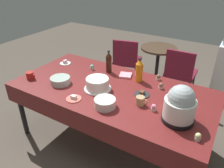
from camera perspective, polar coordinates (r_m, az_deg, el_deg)
The scene contains 23 objects.
ground at distance 2.85m, azimuth 0.00°, elevation -14.16°, with size 9.00×9.00×0.00m, color brown.
potluck_table at distance 2.43m, azimuth 0.00°, elevation -2.30°, with size 2.20×1.10×0.75m.
frosted_layer_cake at distance 2.36m, azimuth -3.80°, elevation 0.01°, with size 0.30×0.30×0.13m.
slow_cooker at distance 1.93m, azimuth 17.28°, elevation -5.33°, with size 0.28×0.28×0.35m.
glass_salad_bowl at distance 2.55m, azimuth -13.33°, elevation 0.92°, with size 0.22×0.22×0.08m, color #B2C6BC.
ceramic_snack_bowl at distance 2.08m, azimuth -1.85°, elevation -4.95°, with size 0.21×0.21×0.09m, color silver.
dessert_plate_white at distance 3.06m, azimuth -12.09°, elevation 5.44°, with size 0.15×0.15×0.05m.
dessert_plate_coral at distance 2.24m, azimuth -9.95°, elevation -3.67°, with size 0.16×0.16×0.04m.
dessert_plate_charcoal at distance 2.30m, azimuth 7.79°, elevation -2.58°, with size 0.16×0.16×0.04m.
cupcake_berry at distance 2.07m, azimuth 10.80°, elevation -6.06°, with size 0.05×0.05×0.07m.
cupcake_mint at distance 2.61m, azimuth 11.95°, elevation 1.72°, with size 0.05×0.05×0.07m.
cupcake_cocoa at distance 2.44m, azimuth 12.62°, elevation -0.49°, with size 0.05×0.05×0.07m.
cupcake_rose at distance 2.82m, azimuth -5.22°, elevation 4.35°, with size 0.05×0.05×0.07m.
cupcake_vanilla at distance 2.58m, azimuth -4.04°, elevation 1.90°, with size 0.05×0.05×0.07m.
cupcake_lemon at distance 1.86m, azimuth 21.47°, elevation -12.71°, with size 0.05×0.05×0.07m.
soda_bottle_orange_juice at distance 2.51m, azimuth 7.10°, elevation 3.50°, with size 0.08×0.08×0.28m.
soda_bottle_cola at distance 2.70m, azimuth -0.85°, elevation 5.63°, with size 0.07×0.07×0.28m.
coffee_mug_tan at distance 2.13m, azimuth 7.41°, elevation -4.36°, with size 0.13×0.09×0.09m.
coffee_mug_red at distance 2.75m, azimuth -20.53°, elevation 2.11°, with size 0.13×0.09×0.08m.
paper_napkin_stack at distance 2.65m, azimuth 3.55°, elevation 2.28°, with size 0.14×0.14×0.02m, color pink.
maroon_chair_left at distance 3.83m, azimuth 3.84°, elevation 6.58°, with size 0.53×0.53×0.85m.
maroon_chair_right at distance 3.54m, azimuth 17.33°, elevation 3.29°, with size 0.45×0.45×0.85m.
round_cafe_table at distance 3.85m, azimuth 11.82°, elevation 6.22°, with size 0.60×0.60×0.72m.
Camera 1 is at (1.07, -1.78, 1.96)m, focal length 35.07 mm.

